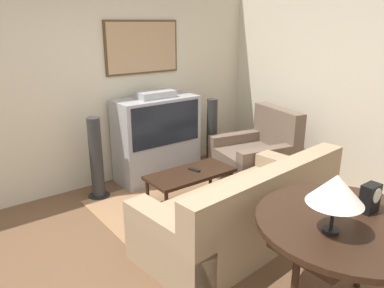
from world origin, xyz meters
The scene contains 14 objects.
ground_plane centered at (0.00, 0.00, 0.00)m, with size 12.00×12.00×0.00m, color brown.
wall_back centered at (0.01, 2.13, 1.36)m, with size 12.00×0.10×2.70m.
wall_right centered at (2.63, 0.00, 1.35)m, with size 0.06×12.00×2.70m.
area_rug centered at (0.64, 0.91, 0.01)m, with size 2.02×1.57×0.01m.
tv centered at (0.81, 1.79, 0.59)m, with size 1.14×0.52×1.24m.
couch centered at (0.66, -0.09, 0.30)m, with size 2.20×1.13×0.85m.
armchair centered at (1.90, 0.93, 0.31)m, with size 1.11×1.08×0.98m.
coffee_table centered at (0.73, 0.91, 0.34)m, with size 1.07×0.50×0.38m.
console_table centered at (0.46, -1.25, 0.74)m, with size 1.25×1.25×0.80m.
table_lamp centered at (0.24, -1.26, 1.10)m, with size 0.36×0.36×0.41m.
mantel_clock centered at (0.70, -1.27, 0.91)m, with size 0.15×0.10×0.21m.
remote centered at (0.80, 0.93, 0.39)m, with size 0.08×0.17×0.02m.
speaker_tower_left centered at (-0.12, 1.71, 0.49)m, with size 0.27×0.27×1.03m.
speaker_tower_right centered at (1.74, 1.71, 0.49)m, with size 0.27×0.27×1.03m.
Camera 1 is at (-1.79, -2.42, 2.11)m, focal length 35.00 mm.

